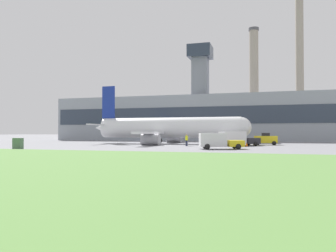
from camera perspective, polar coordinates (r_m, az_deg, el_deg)
name	(u,v)px	position (r m, az deg, el deg)	size (l,w,h in m)	color
ground_plane	(166,145)	(53.01, -0.35, -3.35)	(400.00, 400.00, 0.00)	gray
terminal_building	(201,118)	(81.91, 5.69, 1.48)	(73.61, 12.55, 23.70)	#8C939E
smokestack_left	(254,83)	(109.15, 14.74, 7.29)	(3.24, 3.24, 35.56)	gray
smokestack_right	(300,67)	(107.43, 21.95, 9.51)	(2.68, 2.68, 43.17)	gray
airplane	(167,128)	(58.63, -0.24, -0.37)	(29.07, 24.48, 10.80)	silver
pushback_tug	(266,140)	(56.09, 16.64, -2.28)	(3.73, 2.34, 1.98)	yellow
baggage_truck	(218,141)	(41.19, 8.66, -2.61)	(5.81, 3.86, 1.98)	yellow
fuel_truck	(237,139)	(50.70, 11.87, -2.18)	(6.21, 5.07, 2.23)	#232328
ground_crew_person	(187,140)	(49.41, 3.25, -2.45)	(0.53, 0.53, 1.80)	#23283D
traffic_cone_near_nose	(247,145)	(49.27, 13.53, -3.17)	(0.55, 0.55, 0.61)	black
traffic_cone_wingtip	(227,144)	(49.64, 10.23, -3.17)	(0.58, 0.58, 0.60)	black
utility_cabinet	(18,143)	(45.56, -24.67, -2.77)	(1.14, 0.72, 1.37)	#4C724C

